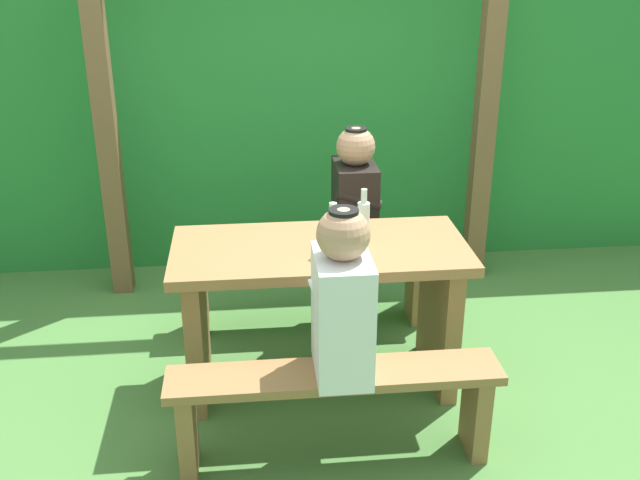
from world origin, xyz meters
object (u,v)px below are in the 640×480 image
(picnic_table, at_px, (320,292))
(person_black_coat, at_px, (355,197))
(bench_near, at_px, (335,397))
(cell_phone, at_px, (340,236))
(person_white_shirt, at_px, (342,300))
(bench_far, at_px, (309,274))
(bottle_left, at_px, (333,232))
(drinking_glass, at_px, (360,248))
(bottle_right, at_px, (363,217))

(picnic_table, distance_m, person_black_coat, 0.70)
(bench_near, height_order, cell_phone, cell_phone)
(person_white_shirt, relative_size, cell_phone, 5.14)
(bench_far, distance_m, bottle_left, 0.86)
(bench_far, distance_m, cell_phone, 0.68)
(person_black_coat, xyz_separation_m, drinking_glass, (-0.09, -0.73, 0.02))
(picnic_table, height_order, bench_far, picnic_table)
(cell_phone, bearing_deg, bottle_left, -100.09)
(bottle_right, bearing_deg, bench_far, 113.85)
(picnic_table, distance_m, bottle_right, 0.42)
(cell_phone, bearing_deg, bench_near, -90.24)
(person_black_coat, height_order, bottle_right, person_black_coat)
(bench_near, bearing_deg, bench_far, 90.00)
(bench_far, relative_size, person_white_shirt, 1.95)
(drinking_glass, bearing_deg, bench_near, -109.92)
(drinking_glass, height_order, bottle_right, bottle_right)
(person_black_coat, distance_m, bottle_left, 0.70)
(bench_near, xyz_separation_m, bottle_left, (0.05, 0.52, 0.53))
(bottle_left, distance_m, cell_phone, 0.20)
(bench_near, relative_size, bottle_right, 5.82)
(bottle_left, height_order, cell_phone, bottle_left)
(drinking_glass, relative_size, bottle_left, 0.34)
(bench_far, height_order, bottle_right, bottle_right)
(person_white_shirt, height_order, drinking_glass, person_white_shirt)
(bench_near, relative_size, bench_far, 1.00)
(bottle_left, xyz_separation_m, cell_phone, (0.06, 0.16, -0.09))
(picnic_table, relative_size, person_black_coat, 1.95)
(person_black_coat, bearing_deg, person_white_shirt, -100.75)
(bench_far, relative_size, bottle_right, 5.82)
(bench_near, bearing_deg, drinking_glass, 70.08)
(cell_phone, bearing_deg, person_white_shirt, -88.01)
(bench_far, relative_size, cell_phone, 10.00)
(picnic_table, bearing_deg, person_white_shirt, -87.34)
(person_black_coat, bearing_deg, cell_phone, -106.20)
(drinking_glass, distance_m, bottle_left, 0.14)
(bench_near, xyz_separation_m, drinking_glass, (0.17, 0.46, 0.48))
(picnic_table, height_order, drinking_glass, drinking_glass)
(picnic_table, xyz_separation_m, bench_far, (0.00, 0.60, -0.19))
(picnic_table, bearing_deg, bench_near, -90.00)
(person_black_coat, xyz_separation_m, cell_phone, (-0.15, -0.50, -0.02))
(bench_far, height_order, bottle_left, bottle_left)
(picnic_table, bearing_deg, bottle_right, 23.88)
(bench_near, bearing_deg, bottle_right, 72.37)
(cell_phone, bearing_deg, picnic_table, -131.24)
(bottle_right, xyz_separation_m, cell_phone, (-0.11, -0.01, -0.09))
(picnic_table, relative_size, person_white_shirt, 1.95)
(person_black_coat, relative_size, bottle_right, 2.99)
(person_white_shirt, distance_m, person_black_coat, 1.21)
(person_white_shirt, xyz_separation_m, bottle_right, (0.19, 0.69, 0.07))
(bench_near, xyz_separation_m, person_white_shirt, (0.03, 0.00, 0.46))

